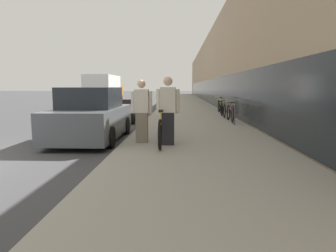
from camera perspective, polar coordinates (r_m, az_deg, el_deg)
sidewalk_slab at (r=27.00m, az=3.52°, el=4.09°), size 4.39×70.00×0.13m
storefront_facade at (r=35.86m, az=15.09°, el=10.12°), size 10.01×70.00×6.95m
tandem_bicycle at (r=8.33m, az=-1.05°, el=-0.31°), size 0.52×2.92×0.96m
person_rider at (r=7.89m, az=-0.02°, el=2.88°), size 0.61×0.24×1.79m
person_bystander at (r=8.27m, az=-5.03°, el=2.82°), size 0.59×0.23×1.72m
bike_rack_hoop at (r=12.59m, az=12.36°, el=2.66°), size 0.05×0.60×0.84m
cruiser_bike_nearest at (r=13.59m, az=11.78°, el=2.45°), size 0.52×1.76×0.89m
cruiser_bike_middle at (r=15.61m, az=10.45°, el=3.09°), size 0.52×1.65×0.87m
cruiser_bike_farthest at (r=17.88m, az=9.88°, el=3.73°), size 0.52×1.71×0.94m
parked_sedan_curbside at (r=9.67m, az=-14.35°, el=1.78°), size 1.90×4.07×1.65m
vintage_roadster_curbside at (r=14.79m, az=-9.16°, el=2.67°), size 1.78×4.04×1.03m
moving_truck at (r=30.31m, az=-12.03°, el=6.83°), size 2.48×7.10×2.75m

